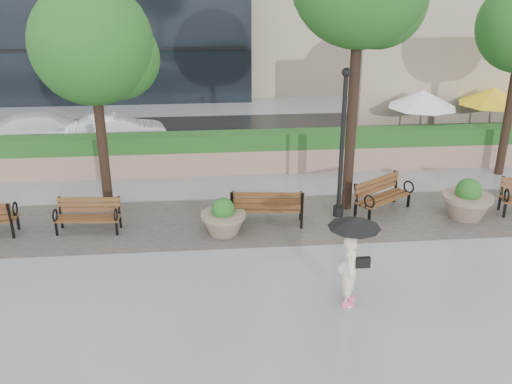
{
  "coord_description": "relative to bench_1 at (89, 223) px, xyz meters",
  "views": [
    {
      "loc": [
        -1.33,
        -11.12,
        6.62
      ],
      "look_at": [
        -0.11,
        2.39,
        1.1
      ],
      "focal_mm": 40.0,
      "sensor_mm": 36.0,
      "label": 1
    }
  ],
  "objects": [
    {
      "name": "asphalt_street",
      "position": [
        4.48,
        8.28,
        -0.26
      ],
      "size": [
        40.0,
        7.0,
        0.0
      ],
      "primitive_type": "cube",
      "color": "black",
      "rests_on": "ground"
    },
    {
      "name": "cafe_hedge",
      "position": [
        13.48,
        5.08,
        0.19
      ],
      "size": [
        8.0,
        0.5,
        0.9
      ],
      "primitive_type": "cube",
      "color": "#234B19",
      "rests_on": "ground"
    },
    {
      "name": "car_right",
      "position": [
        -0.24,
        7.43,
        0.35
      ],
      "size": [
        3.91,
        2.01,
        1.23
      ],
      "primitive_type": "imported",
      "rotation": [
        0.0,
        0.0,
        1.77
      ],
      "color": "white",
      "rests_on": "ground"
    },
    {
      "name": "car_left",
      "position": [
        -2.92,
        7.76,
        0.38
      ],
      "size": [
        4.75,
        2.84,
        1.29
      ],
      "primitive_type": "imported",
      "rotation": [
        0.0,
        0.0,
        1.82
      ],
      "color": "white",
      "rests_on": "ground"
    },
    {
      "name": "tree_0",
      "position": [
        0.38,
        1.85,
        4.21
      ],
      "size": [
        3.35,
        3.23,
        6.21
      ],
      "color": "black",
      "rests_on": "ground"
    },
    {
      "name": "cafe_wall",
      "position": [
        13.98,
        7.28,
        1.74
      ],
      "size": [
        10.0,
        0.6,
        4.0
      ],
      "primitive_type": "cube",
      "color": "tan",
      "rests_on": "ground"
    },
    {
      "name": "planter_left",
      "position": [
        3.51,
        -0.41,
        0.12
      ],
      "size": [
        1.17,
        1.17,
        0.98
      ],
      "color": "#7F6B56",
      "rests_on": "ground"
    },
    {
      "name": "patio_umb_yellow_a",
      "position": [
        13.69,
        5.98,
        1.73
      ],
      "size": [
        2.5,
        2.5,
        2.3
      ],
      "color": "black",
      "rests_on": "ground"
    },
    {
      "name": "bench_1",
      "position": [
        0.0,
        0.0,
        0.0
      ],
      "size": [
        1.69,
        0.78,
        0.88
      ],
      "rotation": [
        0.0,
        0.0,
        -0.08
      ],
      "color": "brown",
      "rests_on": "ground"
    },
    {
      "name": "hedge_wall",
      "position": [
        4.48,
        4.28,
        0.4
      ],
      "size": [
        24.0,
        0.8,
        1.35
      ],
      "color": "#9A7563",
      "rests_on": "ground"
    },
    {
      "name": "bench_3",
      "position": [
        8.03,
        0.55,
        0.02
      ],
      "size": [
        1.88,
        1.58,
        0.96
      ],
      "rotation": [
        0.0,
        0.0,
        0.59
      ],
      "color": "brown",
      "rests_on": "ground"
    },
    {
      "name": "cobble_strip",
      "position": [
        4.48,
        0.28,
        -0.26
      ],
      "size": [
        28.0,
        3.2,
        0.01
      ],
      "primitive_type": "cube",
      "color": "#383330",
      "rests_on": "ground"
    },
    {
      "name": "ground",
      "position": [
        4.48,
        -2.72,
        -0.26
      ],
      "size": [
        100.0,
        100.0,
        0.0
      ],
      "primitive_type": "plane",
      "color": "gray",
      "rests_on": "ground"
    },
    {
      "name": "patio_umb_white",
      "position": [
        10.94,
        5.76,
        1.73
      ],
      "size": [
        2.5,
        2.5,
        2.3
      ],
      "color": "black",
      "rests_on": "ground"
    },
    {
      "name": "bench_2",
      "position": [
        4.7,
        0.04,
        0.05
      ],
      "size": [
        2.0,
        0.98,
        1.03
      ],
      "rotation": [
        0.0,
        0.0,
        3.03
      ],
      "color": "brown",
      "rests_on": "ground"
    },
    {
      "name": "lamppost",
      "position": [
        6.73,
        0.39,
        1.55
      ],
      "size": [
        0.28,
        0.28,
        4.11
      ],
      "color": "black",
      "rests_on": "ground"
    },
    {
      "name": "pedestrian",
      "position": [
        5.99,
        -3.9,
        0.93
      ],
      "size": [
        1.06,
        1.06,
        1.95
      ],
      "rotation": [
        0.0,
        0.0,
        1.18
      ],
      "color": "#F1E6CB",
      "rests_on": "ground"
    },
    {
      "name": "planter_right",
      "position": [
        10.23,
        -0.02,
        0.18
      ],
      "size": [
        1.36,
        1.36,
        1.14
      ],
      "color": "#7F6B56",
      "rests_on": "ground"
    }
  ]
}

